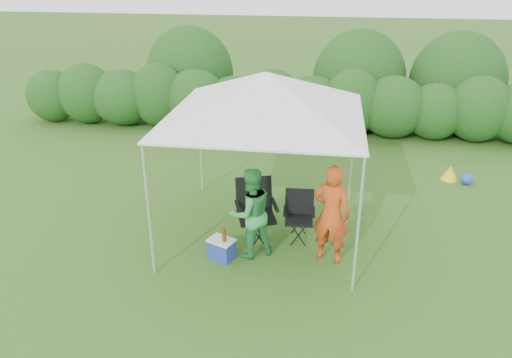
# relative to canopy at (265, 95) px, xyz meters

# --- Properties ---
(ground) EXTENTS (70.00, 70.00, 0.00)m
(ground) POSITION_rel_canopy_xyz_m (0.00, -0.50, -2.46)
(ground) COLOR #36611E
(hedge) EXTENTS (15.43, 1.53, 1.80)m
(hedge) POSITION_rel_canopy_xyz_m (0.09, 5.50, -1.63)
(hedge) COLOR #1E4E18
(hedge) RESTS_ON ground
(canopy) EXTENTS (3.10, 3.10, 2.83)m
(canopy) POSITION_rel_canopy_xyz_m (0.00, 0.00, 0.00)
(canopy) COLOR silver
(canopy) RESTS_ON ground
(chair_right) EXTENTS (0.55, 0.50, 0.85)m
(chair_right) POSITION_rel_canopy_xyz_m (0.61, -0.10, -1.98)
(chair_right) COLOR black
(chair_right) RESTS_ON ground
(chair_left) EXTENTS (0.80, 0.76, 1.08)m
(chair_left) POSITION_rel_canopy_xyz_m (-0.12, -0.27, -1.85)
(chair_left) COLOR black
(chair_left) RESTS_ON ground
(man) EXTENTS (0.68, 0.55, 1.63)m
(man) POSITION_rel_canopy_xyz_m (1.14, -0.73, -1.65)
(man) COLOR #CD4417
(man) RESTS_ON ground
(woman) EXTENTS (0.93, 0.88, 1.51)m
(woman) POSITION_rel_canopy_xyz_m (-0.12, -0.76, -1.71)
(woman) COLOR green
(woman) RESTS_ON ground
(cooler) EXTENTS (0.49, 0.43, 0.34)m
(cooler) POSITION_rel_canopy_xyz_m (-0.56, -0.95, -2.29)
(cooler) COLOR #2339A1
(cooler) RESTS_ON ground
(bottle) EXTENTS (0.07, 0.07, 0.25)m
(bottle) POSITION_rel_canopy_xyz_m (-0.50, -0.99, -1.99)
(bottle) COLOR #592D0C
(bottle) RESTS_ON cooler
(lawn_toy) EXTENTS (0.62, 0.52, 0.31)m
(lawn_toy) POSITION_rel_canopy_xyz_m (3.77, 2.77, -2.32)
(lawn_toy) COLOR yellow
(lawn_toy) RESTS_ON ground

